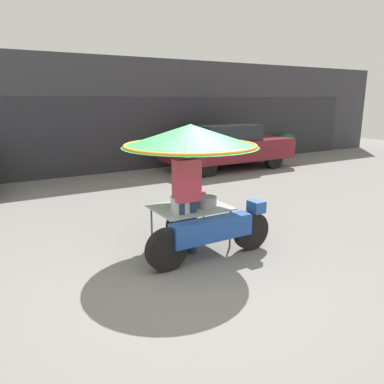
{
  "coord_description": "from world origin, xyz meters",
  "views": [
    {
      "loc": [
        -2.38,
        -4.02,
        2.29
      ],
      "look_at": [
        0.49,
        0.77,
        0.89
      ],
      "focal_mm": 35.0,
      "sensor_mm": 36.0,
      "label": 1
    }
  ],
  "objects": [
    {
      "name": "shopfront_building",
      "position": [
        0.0,
        8.4,
        1.77
      ],
      "size": [
        28.0,
        2.06,
        3.57
      ],
      "color": "#38383D",
      "rests_on": "ground"
    },
    {
      "name": "potted_plant",
      "position": [
        8.6,
        6.95,
        0.54
      ],
      "size": [
        0.78,
        0.78,
        0.95
      ],
      "color": "gray",
      "rests_on": "ground"
    },
    {
      "name": "vendor_person",
      "position": [
        0.28,
        0.57,
        0.94
      ],
      "size": [
        0.38,
        0.22,
        1.67
      ],
      "color": "navy",
      "rests_on": "ground"
    },
    {
      "name": "parked_car",
      "position": [
        4.99,
        6.05,
        0.77
      ],
      "size": [
        4.33,
        1.84,
        1.47
      ],
      "color": "black",
      "rests_on": "ground"
    },
    {
      "name": "vendor_motorcycle_cart",
      "position": [
        0.49,
        0.76,
        1.53
      ],
      "size": [
        2.07,
        2.07,
        1.92
      ],
      "color": "black",
      "rests_on": "ground"
    },
    {
      "name": "ground_plane",
      "position": [
        0.0,
        0.0,
        0.0
      ],
      "size": [
        36.0,
        36.0,
        0.0
      ],
      "primitive_type": "plane",
      "color": "slate"
    }
  ]
}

